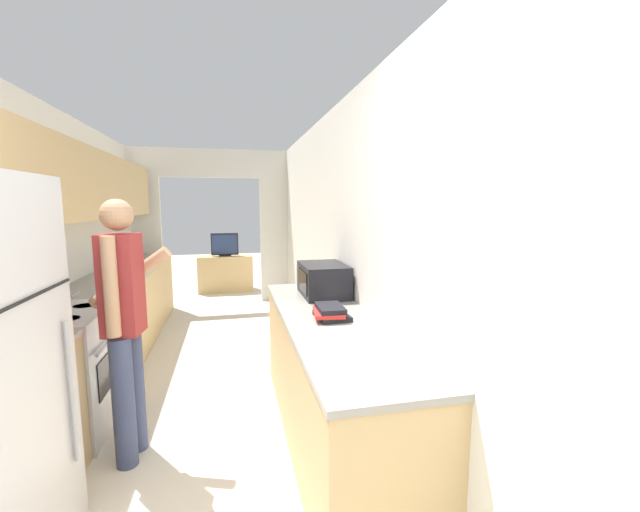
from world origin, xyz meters
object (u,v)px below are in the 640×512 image
Objects in this scene: microwave at (323,280)px; book_stack at (330,312)px; person at (124,323)px; knife at (69,297)px; range_oven at (62,372)px; television at (225,245)px; tv_cabinet at (226,273)px.

book_stack is at bearing -99.18° from microwave.
knife is at bearing 42.90° from person.
person reaches higher than range_oven.
microwave is 2.07m from knife.
range_oven is 4.58m from television.
person is at bearing -96.47° from tv_cabinet.
television is 4.13m from knife.
knife is (-1.92, 1.04, -0.03)m from book_stack.
tv_cabinet is at bearing 76.24° from range_oven.
television is 1.69× the size of knife.
microwave reaches higher than television.
knife is at bearing 100.54° from range_oven.
television is at bearing 101.09° from microwave.
range_oven is 0.66m from knife.
book_stack is 0.29× the size of tv_cabinet.
television is (-0.85, 4.32, -0.13)m from microwave.
book_stack is at bearing -81.63° from tv_cabinet.
microwave reaches higher than range_oven.
range_oven reaches higher than book_stack.
range_oven is 2.03m from microwave.
tv_cabinet is at bearing 98.37° from book_stack.
microwave is at bearing 3.09° from range_oven.
tv_cabinet is at bearing 100.98° from microwave.
microwave is 4.41m from television.
tv_cabinet is 0.55m from television.
television is (0.56, 4.86, -0.02)m from person.
television reaches higher than book_stack.
television reaches higher than range_oven.
microwave is 1.80× the size of book_stack.
person reaches higher than tv_cabinet.
television is at bearing 98.44° from book_stack.
knife is (-0.09, 0.48, 0.44)m from range_oven.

